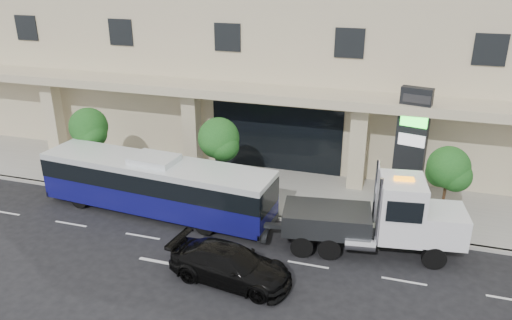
{
  "coord_description": "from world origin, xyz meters",
  "views": [
    {
      "loc": [
        7.22,
        -19.54,
        12.33
      ],
      "look_at": [
        0.56,
        2.0,
        3.1
      ],
      "focal_mm": 35.0,
      "sensor_mm": 36.0,
      "label": 1
    }
  ],
  "objects_px": {
    "black_sedan": "(230,264)",
    "signage_pylon": "(411,145)",
    "tow_truck": "(381,219)",
    "city_bus": "(156,184)"
  },
  "relations": [
    {
      "from": "signage_pylon",
      "to": "city_bus",
      "type": "bearing_deg",
      "value": -144.76
    },
    {
      "from": "black_sedan",
      "to": "signage_pylon",
      "type": "relative_size",
      "value": 0.83
    },
    {
      "from": "tow_truck",
      "to": "city_bus",
      "type": "bearing_deg",
      "value": 169.86
    },
    {
      "from": "city_bus",
      "to": "black_sedan",
      "type": "distance_m",
      "value": 7.18
    },
    {
      "from": "city_bus",
      "to": "signage_pylon",
      "type": "xyz_separation_m",
      "value": [
        12.16,
        4.96,
        1.7
      ]
    },
    {
      "from": "signage_pylon",
      "to": "tow_truck",
      "type": "bearing_deg",
      "value": -87.19
    },
    {
      "from": "tow_truck",
      "to": "signage_pylon",
      "type": "xyz_separation_m",
      "value": [
        0.97,
        5.39,
        1.63
      ]
    },
    {
      "from": "signage_pylon",
      "to": "black_sedan",
      "type": "bearing_deg",
      "value": -111.94
    },
    {
      "from": "tow_truck",
      "to": "signage_pylon",
      "type": "bearing_deg",
      "value": 71.82
    },
    {
      "from": "tow_truck",
      "to": "signage_pylon",
      "type": "height_order",
      "value": "signage_pylon"
    }
  ]
}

